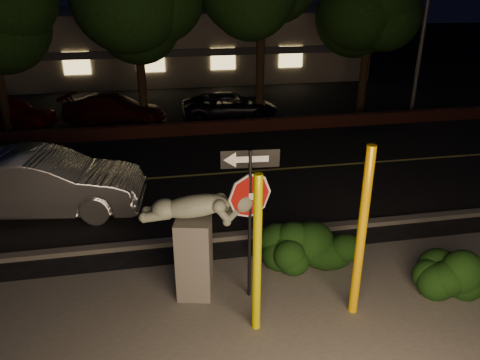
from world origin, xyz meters
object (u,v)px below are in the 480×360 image
Objects in this scene: sculpture at (195,233)px; silver_sedan at (44,183)px; parked_car_dark at (230,106)px; parked_car_darkred at (115,109)px; yellow_pole_right at (361,235)px; signpost at (250,196)px; yellow_pole_left at (257,257)px; parked_car_red at (8,112)px.

sculpture reaches higher than silver_sedan.
sculpture is at bearing 169.68° from parked_car_dark.
silver_sedan is 1.17× the size of parked_car_darkred.
parked_car_dark is at bearing 90.64° from sculpture.
yellow_pole_right is 8.49m from silver_sedan.
sculpture is at bearing 170.29° from signpost.
sculpture is (-2.84, 1.09, -0.28)m from yellow_pole_right.
sculpture is at bearing 128.01° from yellow_pole_left.
parked_car_red is (-9.46, 13.93, -1.01)m from yellow_pole_right.
signpost is 0.73× the size of parked_car_dark.
parked_car_red is at bearing 102.02° from parked_car_darkred.
parked_car_dark is at bearing -76.47° from parked_car_darkred.
silver_sedan reaches higher than parked_car_darkred.
signpost is at bearing -0.91° from sculpture.
yellow_pole_left is 1.92m from yellow_pole_right.
silver_sedan is at bearing 139.90° from yellow_pole_right.
parked_car_dark is (6.39, 8.04, -0.26)m from silver_sedan.
signpost is (-1.84, 0.84, 0.52)m from yellow_pole_right.
yellow_pole_right is 0.77× the size of parked_car_darkred.
signpost is 6.65m from silver_sedan.
parked_car_red is 0.89× the size of parked_car_darkred.
signpost is 1.31m from sculpture.
yellow_pole_right is 0.86× the size of parked_car_red.
yellow_pole_left reaches higher than parked_car_darkred.
sculpture is 0.52× the size of parked_car_darkred.
parked_car_darkred is (-2.24, 12.57, -0.76)m from sculpture.
silver_sedan is 1.22× the size of parked_car_dark.
signpost is at bearing -127.50° from silver_sedan.
yellow_pole_left is 1.34× the size of sculpture.
yellow_pole_left is 1.16m from signpost.
silver_sedan is (-6.46, 5.44, -0.83)m from yellow_pole_right.
yellow_pole_right reaches higher than silver_sedan.
parked_car_red is (-3.00, 8.49, -0.18)m from silver_sedan.
sculpture is (-1.00, 0.25, -0.80)m from signpost.
silver_sedan is at bearing 143.83° from parked_car_dark.
parked_car_dark is at bearing 86.48° from signpost.
parked_car_darkred is (-5.09, 13.66, -1.04)m from yellow_pole_right.
silver_sedan is (-4.62, 4.60, -1.35)m from signpost.
yellow_pole_right reaches higher than signpost.
silver_sedan reaches higher than parked_car_dark.
parked_car_darkred is at bearing -2.11° from silver_sedan.
yellow_pole_right is at bearing -177.40° from parked_car_dark.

